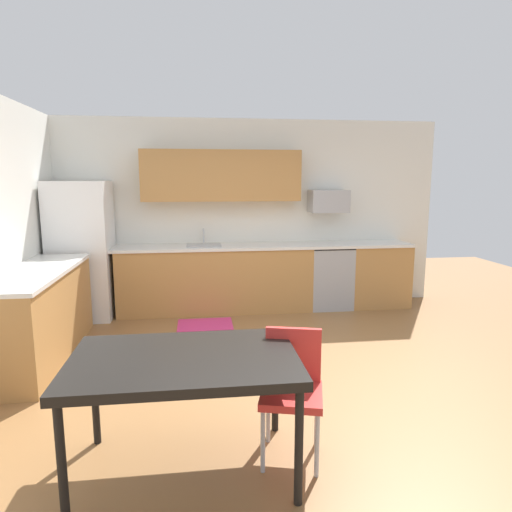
% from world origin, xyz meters
% --- Properties ---
extents(ground_plane, '(12.00, 12.00, 0.00)m').
position_xyz_m(ground_plane, '(0.00, 0.00, 0.00)').
color(ground_plane, olive).
extents(wall_back, '(5.80, 0.10, 2.70)m').
position_xyz_m(wall_back, '(0.00, 2.65, 1.35)').
color(wall_back, silver).
rests_on(wall_back, ground).
extents(cabinet_run_back, '(2.69, 0.60, 0.90)m').
position_xyz_m(cabinet_run_back, '(-0.41, 2.30, 0.45)').
color(cabinet_run_back, '#AD7A42').
rests_on(cabinet_run_back, ground).
extents(cabinet_run_back_right, '(0.86, 0.60, 0.90)m').
position_xyz_m(cabinet_run_back_right, '(1.97, 2.30, 0.45)').
color(cabinet_run_back_right, '#AD7A42').
rests_on(cabinet_run_back_right, ground).
extents(cabinet_run_left, '(0.60, 2.00, 0.90)m').
position_xyz_m(cabinet_run_left, '(-2.30, 0.80, 0.45)').
color(cabinet_run_left, '#AD7A42').
rests_on(cabinet_run_left, ground).
extents(countertop_back, '(4.80, 0.64, 0.04)m').
position_xyz_m(countertop_back, '(0.00, 2.30, 0.92)').
color(countertop_back, silver).
rests_on(countertop_back, cabinet_run_back).
extents(countertop_left, '(0.64, 2.00, 0.04)m').
position_xyz_m(countertop_left, '(-2.30, 0.80, 0.92)').
color(countertop_left, silver).
rests_on(countertop_left, cabinet_run_left).
extents(upper_cabinets_back, '(2.20, 0.34, 0.70)m').
position_xyz_m(upper_cabinets_back, '(-0.30, 2.43, 1.90)').
color(upper_cabinets_back, '#AD7A42').
extents(refrigerator, '(0.76, 0.70, 1.83)m').
position_xyz_m(refrigerator, '(-2.18, 2.22, 0.91)').
color(refrigerator, white).
rests_on(refrigerator, ground).
extents(oven_range, '(0.60, 0.60, 0.91)m').
position_xyz_m(oven_range, '(1.24, 2.30, 0.46)').
color(oven_range, '#999BA0').
rests_on(oven_range, ground).
extents(microwave, '(0.54, 0.36, 0.32)m').
position_xyz_m(microwave, '(1.24, 2.40, 1.54)').
color(microwave, '#9EA0A5').
extents(sink_basin, '(0.48, 0.40, 0.14)m').
position_xyz_m(sink_basin, '(-0.56, 2.30, 0.88)').
color(sink_basin, '#A5A8AD').
rests_on(sink_basin, countertop_back).
extents(sink_faucet, '(0.02, 0.02, 0.24)m').
position_xyz_m(sink_faucet, '(-0.56, 2.48, 1.04)').
color(sink_faucet, '#B2B5BA').
rests_on(sink_faucet, countertop_back).
extents(dining_table, '(1.40, 0.90, 0.77)m').
position_xyz_m(dining_table, '(-0.74, -1.27, 0.71)').
color(dining_table, black).
rests_on(dining_table, ground).
extents(chair_near_table, '(0.49, 0.49, 0.85)m').
position_xyz_m(chair_near_table, '(-0.03, -1.16, 0.50)').
color(chair_near_table, red).
rests_on(chair_near_table, ground).
extents(floor_mat, '(0.70, 0.50, 0.01)m').
position_xyz_m(floor_mat, '(-0.58, 1.65, 0.01)').
color(floor_mat, '#CC3372').
rests_on(floor_mat, ground).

